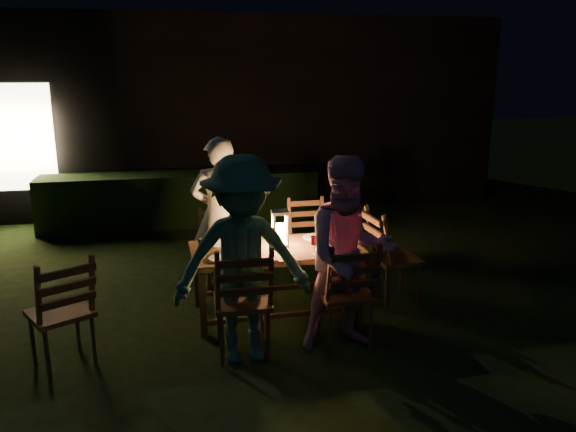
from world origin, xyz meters
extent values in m
plane|color=black|center=(0.00, 0.00, 0.00)|extent=(40.00, 40.00, 0.00)
cube|color=black|center=(0.00, 6.20, 1.60)|extent=(10.00, 4.00, 3.20)
cube|color=#FFE5B2|center=(-2.80, 4.21, 1.35)|extent=(0.90, 0.06, 1.60)
cube|color=black|center=(-0.50, 3.75, 0.40)|extent=(4.20, 0.70, 0.80)
cube|color=#4B3019|center=(0.34, 0.17, 0.65)|extent=(1.65, 0.85, 0.05)
cube|color=#4B3019|center=(-0.40, -0.19, 0.30)|extent=(0.06, 0.06, 0.60)
cube|color=#4B3019|center=(-0.42, 0.48, 0.30)|extent=(0.06, 0.06, 0.60)
cube|color=#4B3019|center=(1.09, -0.15, 0.30)|extent=(0.06, 0.06, 0.60)
cube|color=#4B3019|center=(1.07, 0.52, 0.30)|extent=(0.06, 0.06, 0.60)
cube|color=#4B3019|center=(-0.09, -0.60, 0.47)|extent=(0.47, 0.45, 0.04)
cube|color=#4B3019|center=(-0.10, -0.80, 0.77)|extent=(0.47, 0.16, 0.54)
cube|color=#4B3019|center=(0.81, -0.57, 0.46)|extent=(0.45, 0.43, 0.04)
cube|color=#4B3019|center=(0.81, -0.77, 0.74)|extent=(0.45, 0.16, 0.53)
cube|color=#4B3019|center=(-0.13, 0.90, 0.42)|extent=(0.44, 0.43, 0.04)
cube|color=#4B3019|center=(-0.15, 1.08, 0.68)|extent=(0.42, 0.18, 0.48)
cube|color=#4B3019|center=(0.87, 0.93, 0.44)|extent=(0.44, 0.42, 0.04)
cube|color=#4B3019|center=(0.86, 1.12, 0.71)|extent=(0.43, 0.15, 0.51)
cube|color=#4B3019|center=(1.59, 0.20, 0.47)|extent=(0.47, 0.49, 0.04)
cube|color=#4B3019|center=(1.39, 0.18, 0.76)|extent=(0.19, 0.47, 0.54)
cube|color=#4B3019|center=(-1.55, -0.48, 0.46)|extent=(0.60, 0.59, 0.04)
cube|color=#4B3019|center=(-1.45, -0.65, 0.74)|extent=(0.46, 0.35, 0.52)
imported|color=beige|center=(-0.13, 0.97, 0.84)|extent=(0.62, 0.42, 1.67)
imported|color=#D794B6|center=(0.81, -0.64, 0.84)|extent=(0.83, 0.66, 1.68)
imported|color=#376E55|center=(-0.09, -0.67, 0.86)|extent=(1.13, 0.67, 1.72)
cube|color=white|center=(0.39, 0.22, 0.69)|extent=(0.15, 0.15, 0.03)
cube|color=white|center=(0.39, 0.22, 1.01)|extent=(0.16, 0.16, 0.03)
cylinder|color=#FF9E3F|center=(0.39, 0.22, 0.81)|extent=(0.09, 0.09, 0.18)
cylinder|color=white|center=(-0.22, 0.37, 0.69)|extent=(0.25, 0.25, 0.01)
cylinder|color=white|center=(-0.21, -0.07, 0.69)|extent=(0.25, 0.25, 0.01)
cylinder|color=white|center=(0.78, 0.40, 0.69)|extent=(0.25, 0.25, 0.01)
cylinder|color=white|center=(0.79, -0.04, 0.69)|extent=(0.25, 0.25, 0.01)
cylinder|color=#0F471E|center=(0.09, 0.16, 0.82)|extent=(0.07, 0.07, 0.28)
cube|color=red|center=(0.20, -0.16, 0.69)|extent=(0.18, 0.14, 0.01)
cube|color=red|center=(0.90, -0.12, 0.69)|extent=(0.18, 0.14, 0.01)
cube|color=black|center=(-0.27, -0.15, 0.68)|extent=(0.14, 0.07, 0.01)
cylinder|color=brown|center=(0.31, 2.45, 0.61)|extent=(0.46, 0.46, 0.04)
cylinder|color=brown|center=(0.31, 2.45, 0.30)|extent=(0.05, 0.05, 0.61)
cylinder|color=#A5A8AD|center=(0.31, 2.45, 0.73)|extent=(0.30, 0.30, 0.22)
cylinder|color=#0F471E|center=(0.26, 2.41, 0.78)|extent=(0.07, 0.07, 0.32)
cylinder|color=#0F471E|center=(0.36, 2.49, 0.78)|extent=(0.07, 0.07, 0.32)
camera|label=1|loc=(-0.60, -4.91, 2.35)|focal=35.00mm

